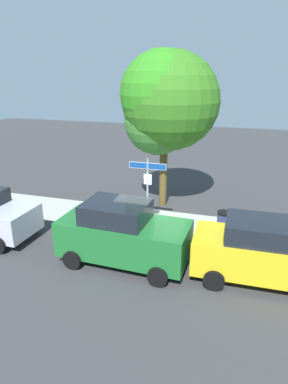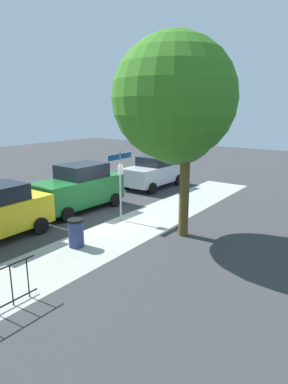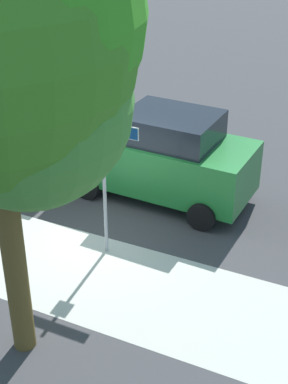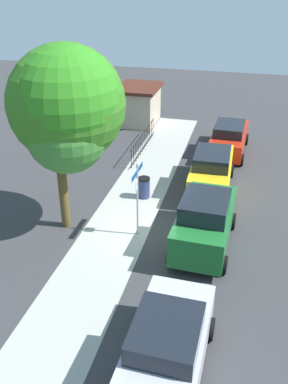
# 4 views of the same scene
# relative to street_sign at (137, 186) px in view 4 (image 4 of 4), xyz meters

# --- Properties ---
(ground_plane) EXTENTS (60.00, 60.00, 0.00)m
(ground_plane) POSITION_rel_street_sign_xyz_m (0.43, -0.40, -2.14)
(ground_plane) COLOR #38383A
(sidewalk_strip) EXTENTS (24.00, 2.60, 0.00)m
(sidewalk_strip) POSITION_rel_street_sign_xyz_m (2.43, 0.90, -2.14)
(sidewalk_strip) COLOR #A8AAA0
(sidewalk_strip) RESTS_ON ground_plane
(street_sign) EXTENTS (1.49, 0.07, 3.03)m
(street_sign) POSITION_rel_street_sign_xyz_m (0.00, 0.00, 0.00)
(street_sign) COLOR #9EA0A5
(street_sign) RESTS_ON ground_plane
(shade_tree) EXTENTS (4.29, 4.26, 7.12)m
(shade_tree) POSITION_rel_street_sign_xyz_m (0.08, 2.65, 2.80)
(shade_tree) COLOR brown
(shade_tree) RESTS_ON ground_plane
(car_silver) EXTENTS (4.18, 2.14, 1.87)m
(car_silver) POSITION_rel_street_sign_xyz_m (-5.99, -2.37, -1.20)
(car_silver) COLOR #B7B9C8
(car_silver) RESTS_ON ground_plane
(car_green) EXTENTS (4.37, 2.21, 2.15)m
(car_green) POSITION_rel_street_sign_xyz_m (-0.10, -2.58, -1.08)
(car_green) COLOR #1D692C
(car_green) RESTS_ON ground_plane
(car_yellow) EXTENTS (4.65, 2.06, 1.99)m
(car_yellow) POSITION_rel_street_sign_xyz_m (4.51, -2.34, -1.14)
(car_yellow) COLOR gold
(car_yellow) RESTS_ON ground_plane
(car_red) EXTENTS (4.71, 2.13, 1.78)m
(car_red) POSITION_rel_street_sign_xyz_m (9.22, -2.82, -1.23)
(car_red) COLOR red
(car_red) RESTS_ON ground_plane
(iron_fence) EXTENTS (5.42, 0.04, 1.07)m
(iron_fence) POSITION_rel_street_sign_xyz_m (8.40, 1.90, -1.58)
(iron_fence) COLOR black
(iron_fence) RESTS_ON ground_plane
(utility_shed) EXTENTS (3.48, 2.67, 2.47)m
(utility_shed) POSITION_rel_street_sign_xyz_m (13.11, 3.40, -0.88)
(utility_shed) COLOR tan
(utility_shed) RESTS_ON ground_plane
(trash_bin) EXTENTS (0.55, 0.55, 0.98)m
(trash_bin) POSITION_rel_street_sign_xyz_m (3.00, 0.50, -1.64)
(trash_bin) COLOR navy
(trash_bin) RESTS_ON ground_plane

